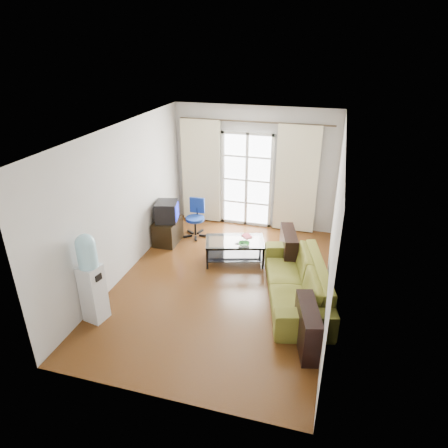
# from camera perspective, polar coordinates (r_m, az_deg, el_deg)

# --- Properties ---
(floor) EXTENTS (5.20, 5.20, 0.00)m
(floor) POSITION_cam_1_polar(r_m,az_deg,el_deg) (7.19, -0.32, -8.43)
(floor) COLOR #5A3415
(floor) RESTS_ON ground
(ceiling) EXTENTS (5.20, 5.20, 0.00)m
(ceiling) POSITION_cam_1_polar(r_m,az_deg,el_deg) (6.12, -0.38, 13.11)
(ceiling) COLOR white
(ceiling) RESTS_ON wall_back
(wall_back) EXTENTS (3.60, 0.02, 2.70)m
(wall_back) POSITION_cam_1_polar(r_m,az_deg,el_deg) (8.91, 4.33, 7.96)
(wall_back) COLOR beige
(wall_back) RESTS_ON floor
(wall_front) EXTENTS (3.60, 0.02, 2.70)m
(wall_front) POSITION_cam_1_polar(r_m,az_deg,el_deg) (4.43, -9.91, -11.72)
(wall_front) COLOR beige
(wall_front) RESTS_ON floor
(wall_left) EXTENTS (0.02, 5.20, 2.70)m
(wall_left) POSITION_cam_1_polar(r_m,az_deg,el_deg) (7.21, -14.25, 2.98)
(wall_left) COLOR beige
(wall_left) RESTS_ON floor
(wall_right) EXTENTS (0.02, 5.20, 2.70)m
(wall_right) POSITION_cam_1_polar(r_m,az_deg,el_deg) (6.33, 15.52, -0.38)
(wall_right) COLOR beige
(wall_right) RESTS_ON floor
(french_door) EXTENTS (1.16, 0.06, 2.15)m
(french_door) POSITION_cam_1_polar(r_m,az_deg,el_deg) (8.97, 3.26, 6.26)
(french_door) COLOR white
(french_door) RESTS_ON wall_back
(curtain_rod) EXTENTS (3.30, 0.04, 0.04)m
(curtain_rod) POSITION_cam_1_polar(r_m,az_deg,el_deg) (8.57, 4.42, 14.36)
(curtain_rod) COLOR #4C3F2D
(curtain_rod) RESTS_ON wall_back
(curtain_left) EXTENTS (0.90, 0.07, 2.35)m
(curtain_left) POSITION_cam_1_polar(r_m,az_deg,el_deg) (9.15, -3.29, 7.46)
(curtain_left) COLOR beige
(curtain_left) RESTS_ON curtain_rod
(curtain_right) EXTENTS (0.90, 0.07, 2.35)m
(curtain_right) POSITION_cam_1_polar(r_m,az_deg,el_deg) (8.72, 10.29, 6.18)
(curtain_right) COLOR beige
(curtain_right) RESTS_ON curtain_rod
(radiator) EXTENTS (0.64, 0.12, 0.64)m
(radiator) POSITION_cam_1_polar(r_m,az_deg,el_deg) (9.06, 8.95, 1.12)
(radiator) COLOR gray
(radiator) RESTS_ON floor
(sofa) EXTENTS (2.71, 1.97, 0.67)m
(sofa) POSITION_cam_1_polar(r_m,az_deg,el_deg) (6.75, 10.29, -7.98)
(sofa) COLOR brown
(sofa) RESTS_ON floor
(coffee_table) EXTENTS (1.24, 0.92, 0.45)m
(coffee_table) POSITION_cam_1_polar(r_m,az_deg,el_deg) (7.71, 1.54, -3.44)
(coffee_table) COLOR silver
(coffee_table) RESTS_ON floor
(bowl) EXTENTS (0.31, 0.31, 0.05)m
(bowl) POSITION_cam_1_polar(r_m,az_deg,el_deg) (7.46, 2.88, -2.88)
(bowl) COLOR #308649
(bowl) RESTS_ON coffee_table
(book) EXTENTS (0.36, 0.36, 0.02)m
(book) POSITION_cam_1_polar(r_m,az_deg,el_deg) (7.76, 2.80, -1.84)
(book) COLOR #B12515
(book) RESTS_ON coffee_table
(remote) EXTENTS (0.16, 0.10, 0.02)m
(remote) POSITION_cam_1_polar(r_m,az_deg,el_deg) (7.52, 2.18, -2.78)
(remote) COLOR black
(remote) RESTS_ON coffee_table
(tv_stand) EXTENTS (0.48, 0.70, 0.51)m
(tv_stand) POSITION_cam_1_polar(r_m,az_deg,el_deg) (8.53, -8.05, -1.00)
(tv_stand) COLOR black
(tv_stand) RESTS_ON floor
(crt_tv) EXTENTS (0.54, 0.54, 0.42)m
(crt_tv) POSITION_cam_1_polar(r_m,az_deg,el_deg) (8.31, -8.30, 1.78)
(crt_tv) COLOR black
(crt_tv) RESTS_ON tv_stand
(task_chair) EXTENTS (0.59, 0.59, 0.83)m
(task_chair) POSITION_cam_1_polar(r_m,az_deg,el_deg) (8.74, -4.07, -0.17)
(task_chair) COLOR black
(task_chair) RESTS_ON floor
(water_cooler) EXTENTS (0.35, 0.35, 1.46)m
(water_cooler) POSITION_cam_1_polar(r_m,az_deg,el_deg) (6.28, -18.51, -7.13)
(water_cooler) COLOR silver
(water_cooler) RESTS_ON floor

